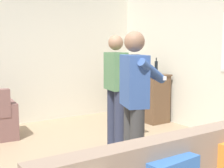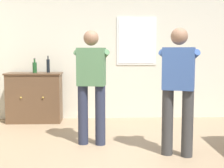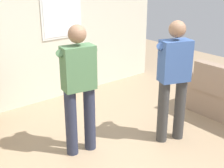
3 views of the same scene
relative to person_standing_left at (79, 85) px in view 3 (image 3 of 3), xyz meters
The scene contains 4 objects.
ground 1.29m from the person_standing_left, 63.52° to the right, with size 10.40×10.40×0.00m, color #9E8466.
wall_back_with_window 1.97m from the person_standing_left, 77.87° to the left, with size 5.20×0.15×2.80m.
person_standing_left is the anchor object (origin of this frame).
person_standing_right 1.27m from the person_standing_left, 25.13° to the right, with size 0.52×0.52×1.68m.
Camera 3 is at (-2.35, -2.27, 2.29)m, focal length 50.00 mm.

